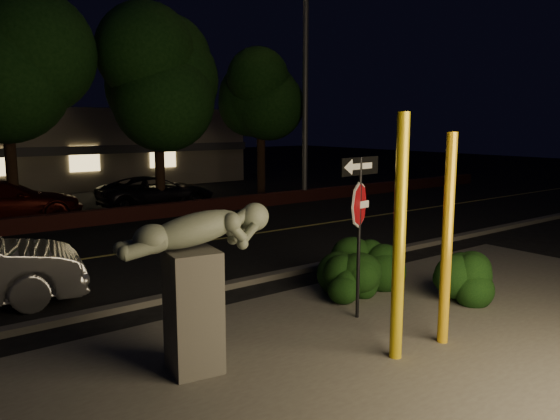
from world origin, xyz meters
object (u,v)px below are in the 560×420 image
object	(u,v)px
streetlight	(303,35)
parked_car_darkred	(3,201)
parked_car_dark	(156,192)
sculpture	(195,272)
yellow_pole_left	(399,239)
yellow_pole_right	(447,241)
signpost	(360,205)

from	to	relation	value
streetlight	parked_car_darkred	xyz separation A→B (m)	(-10.83, 2.35, -6.01)
parked_car_dark	parked_car_darkred	bearing A→B (deg)	93.52
parked_car_darkred	parked_car_dark	distance (m)	5.43
sculpture	parked_car_darkred	size ratio (longest dim) A/B	0.45
sculpture	yellow_pole_left	bearing A→B (deg)	-20.05
streetlight	yellow_pole_right	bearing A→B (deg)	-142.11
sculpture	parked_car_dark	bearing A→B (deg)	76.70
signpost	streetlight	bearing A→B (deg)	48.42
signpost	parked_car_dark	world-z (taller)	signpost
yellow_pole_left	streetlight	size ratio (longest dim) A/B	0.30
signpost	parked_car_dark	bearing A→B (deg)	73.36
sculpture	parked_car_dark	distance (m)	14.68
streetlight	parked_car_dark	size ratio (longest dim) A/B	2.53
streetlight	parked_car_darkred	world-z (taller)	streetlight
parked_car_dark	streetlight	bearing A→B (deg)	-109.96
parked_car_darkred	streetlight	bearing A→B (deg)	-91.85
parked_car_dark	signpost	bearing A→B (deg)	172.95
signpost	parked_car_darkred	xyz separation A→B (m)	(-2.92, 13.43, -1.23)
yellow_pole_left	parked_car_darkred	world-z (taller)	yellow_pole_left
parked_car_darkred	parked_car_dark	size ratio (longest dim) A/B	1.11
yellow_pole_left	sculpture	bearing A→B (deg)	150.65
streetlight	parked_car_dark	xyz separation A→B (m)	(-5.40, 2.35, -6.11)
yellow_pole_left	signpost	xyz separation A→B (m)	(0.71, 1.46, 0.23)
signpost	yellow_pole_right	bearing A→B (deg)	-86.08
yellow_pole_left	sculpture	size ratio (longest dim) A/B	1.55
parked_car_darkred	signpost	bearing A→B (deg)	-157.34
sculpture	parked_car_darkred	xyz separation A→B (m)	(0.20, 13.54, -0.65)
sculpture	parked_car_dark	size ratio (longest dim) A/B	0.50
yellow_pole_right	parked_car_dark	size ratio (longest dim) A/B	0.71
yellow_pole_left	yellow_pole_right	distance (m)	1.00
yellow_pole_left	signpost	distance (m)	1.64
parked_car_darkred	sculpture	bearing A→B (deg)	-170.46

